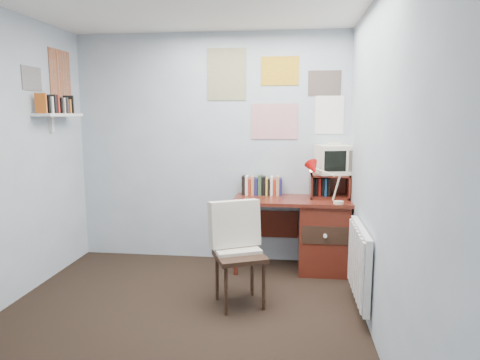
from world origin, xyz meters
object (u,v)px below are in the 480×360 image
(desk, at_px, (317,232))
(tv_riser, at_px, (329,186))
(crt_tv, at_px, (334,158))
(wall_shelf, at_px, (58,115))
(desk_lamp, at_px, (339,185))
(radiator, at_px, (360,262))
(desk_chair, at_px, (240,257))

(desk, height_order, tv_riser, tv_riser)
(crt_tv, height_order, wall_shelf, wall_shelf)
(desk_lamp, relative_size, radiator, 0.46)
(desk_chair, distance_m, wall_shelf, 2.28)
(tv_riser, bearing_deg, crt_tv, 26.65)
(desk_lamp, distance_m, tv_riser, 0.34)
(desk, height_order, crt_tv, crt_tv)
(desk, bearing_deg, radiator, -72.76)
(desk, xyz_separation_m, desk_chair, (-0.70, -0.93, 0.03))
(desk_chair, distance_m, tv_riser, 1.40)
(desk_lamp, height_order, tv_riser, desk_lamp)
(desk, distance_m, crt_tv, 0.79)
(desk_lamp, xyz_separation_m, tv_riser, (-0.06, 0.32, -0.06))
(desk, xyz_separation_m, wall_shelf, (-2.57, -0.38, 1.21))
(desk_chair, bearing_deg, tv_riser, 28.05)
(desk_lamp, xyz_separation_m, wall_shelf, (-2.75, -0.17, 0.68))
(tv_riser, height_order, crt_tv, crt_tv)
(desk, relative_size, radiator, 1.50)
(tv_riser, xyz_separation_m, crt_tv, (0.04, 0.02, 0.29))
(radiator, height_order, wall_shelf, wall_shelf)
(radiator, bearing_deg, tv_riser, 99.28)
(desk_lamp, relative_size, tv_riser, 0.91)
(desk_lamp, bearing_deg, wall_shelf, -174.98)
(wall_shelf, bearing_deg, crt_tv, 10.58)
(desk_lamp, relative_size, wall_shelf, 0.59)
(desk, bearing_deg, desk_lamp, -49.73)
(tv_riser, xyz_separation_m, radiator, (0.17, -1.04, -0.47))
(desk_lamp, xyz_separation_m, crt_tv, (-0.02, 0.34, 0.23))
(tv_riser, distance_m, crt_tv, 0.29)
(desk, xyz_separation_m, tv_riser, (0.12, 0.11, 0.48))
(desk, height_order, wall_shelf, wall_shelf)
(crt_tv, bearing_deg, desk_lamp, -99.36)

